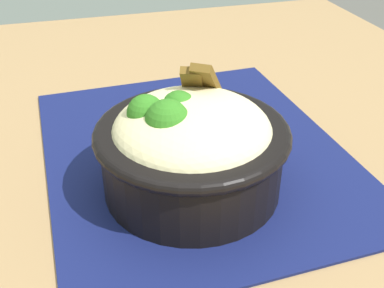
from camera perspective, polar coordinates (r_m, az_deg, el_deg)
name	(u,v)px	position (r m, az deg, el deg)	size (l,w,h in m)	color
table	(188,205)	(0.56, -0.53, -7.44)	(1.05, 0.92, 0.75)	#99754C
placemat	(196,153)	(0.52, 0.43, -1.12)	(0.39, 0.32, 0.00)	#11194C
bowl	(191,144)	(0.44, -0.11, -0.06)	(0.18, 0.18, 0.12)	black
fork	(176,111)	(0.59, -1.99, 3.97)	(0.02, 0.13, 0.00)	silver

